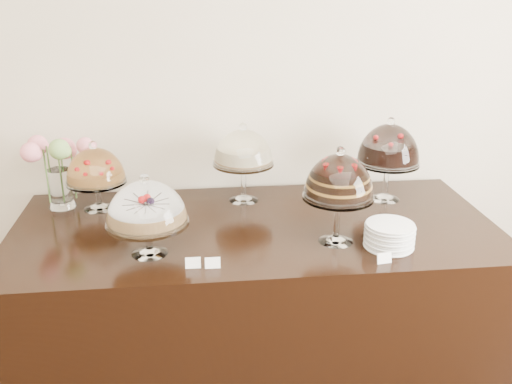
{
  "coord_description": "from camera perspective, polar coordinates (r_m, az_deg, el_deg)",
  "views": [
    {
      "loc": [
        -0.3,
        0.09,
        1.98
      ],
      "look_at": [
        -0.04,
        2.4,
        1.08
      ],
      "focal_mm": 40.0,
      "sensor_mm": 36.0,
      "label": 1
    }
  ],
  "objects": [
    {
      "name": "cake_stand_sugar_sponge",
      "position": [
        2.31,
        -10.9,
        -1.46
      ],
      "size": [
        0.34,
        0.34,
        0.35
      ],
      "color": "white",
      "rests_on": "display_counter"
    },
    {
      "name": "price_card_extra",
      "position": [
        2.25,
        -6.32,
        -7.06
      ],
      "size": [
        0.06,
        0.02,
        0.04
      ],
      "primitive_type": "cube",
      "rotation": [
        -0.21,
        0.0,
        -0.03
      ],
      "color": "white",
      "rests_on": "display_counter"
    },
    {
      "name": "cake_stand_dark_choco",
      "position": [
        2.89,
        13.15,
        4.34
      ],
      "size": [
        0.32,
        0.32,
        0.43
      ],
      "color": "white",
      "rests_on": "display_counter"
    },
    {
      "name": "plate_stack",
      "position": [
        2.45,
        13.19,
        -4.25
      ],
      "size": [
        0.2,
        0.2,
        0.1
      ],
      "color": "white",
      "rests_on": "display_counter"
    },
    {
      "name": "cake_stand_choco_layer",
      "position": [
        2.37,
        8.3,
        1.19
      ],
      "size": [
        0.3,
        0.3,
        0.42
      ],
      "color": "white",
      "rests_on": "display_counter"
    },
    {
      "name": "wall_back",
      "position": [
        2.97,
        -0.51,
        11.82
      ],
      "size": [
        5.0,
        0.04,
        3.0
      ],
      "primitive_type": "cube",
      "color": "beige",
      "rests_on": "ground"
    },
    {
      "name": "price_card_left",
      "position": [
        2.24,
        -4.36,
        -7.08
      ],
      "size": [
        0.06,
        0.02,
        0.04
      ],
      "primitive_type": "cube",
      "rotation": [
        -0.21,
        0.0,
        -0.02
      ],
      "color": "white",
      "rests_on": "display_counter"
    },
    {
      "name": "flower_vase",
      "position": [
        2.9,
        -19.3,
        2.8
      ],
      "size": [
        0.32,
        0.28,
        0.36
      ],
      "color": "white",
      "rests_on": "display_counter"
    },
    {
      "name": "cake_stand_fruit_tart",
      "position": [
        2.82,
        -15.77,
        2.25
      ],
      "size": [
        0.29,
        0.29,
        0.34
      ],
      "color": "white",
      "rests_on": "display_counter"
    },
    {
      "name": "cake_stand_cheesecake",
      "position": [
        2.8,
        -1.28,
        4.15
      ],
      "size": [
        0.3,
        0.3,
        0.4
      ],
      "color": "white",
      "rests_on": "display_counter"
    },
    {
      "name": "price_card_right",
      "position": [
        2.33,
        12.71,
        -6.46
      ],
      "size": [
        0.06,
        0.02,
        0.04
      ],
      "primitive_type": "cube",
      "rotation": [
        -0.21,
        0.0,
        0.15
      ],
      "color": "white",
      "rests_on": "display_counter"
    },
    {
      "name": "display_counter",
      "position": [
        2.83,
        -0.12,
        -11.63
      ],
      "size": [
        2.2,
        1.0,
        0.9
      ],
      "primitive_type": "cube",
      "color": "black",
      "rests_on": "ground"
    }
  ]
}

